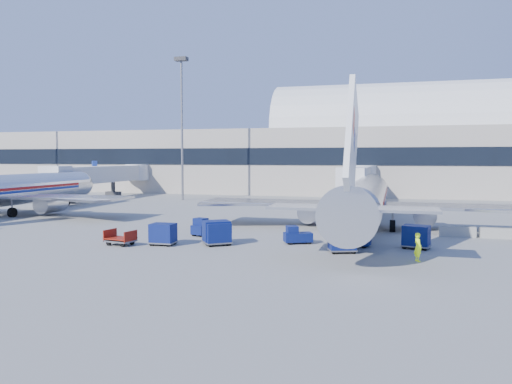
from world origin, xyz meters
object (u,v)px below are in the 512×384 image
(barrier_near, at_px, (457,232))
(cart_train_c, at_px, (163,234))
(cart_solo_far, at_px, (416,236))
(tug_left, at_px, (204,227))
(ramp_worker, at_px, (418,247))
(jetbridge_near, at_px, (358,177))
(cart_train_b, at_px, (216,232))
(airliner_main, at_px, (365,199))
(jetbridge_mid, at_px, (106,175))
(mast_west, at_px, (182,107))
(tug_right, at_px, (355,238))
(cart_open_red, at_px, (121,240))
(cart_solo_near, at_px, (342,240))
(tug_lead, at_px, (297,236))
(barrier_mid, at_px, (499,233))
(cart_train_a, at_px, (217,233))

(barrier_near, height_order, cart_train_c, cart_train_c)
(barrier_near, relative_size, cart_solo_far, 1.32)
(tug_left, relative_size, ramp_worker, 1.39)
(jetbridge_near, xyz_separation_m, barrier_near, (10.40, -28.81, -3.48))
(cart_train_b, bearing_deg, airliner_main, 14.38)
(jetbridge_near, bearing_deg, jetbridge_mid, 180.00)
(jetbridge_near, height_order, ramp_worker, jetbridge_near)
(mast_west, relative_size, tug_right, 9.88)
(jetbridge_mid, bearing_deg, cart_open_red, -56.54)
(barrier_near, relative_size, cart_solo_near, 1.32)
(tug_lead, bearing_deg, airliner_main, 38.82)
(airliner_main, height_order, cart_open_red, airliner_main)
(cart_solo_near, distance_m, ramp_worker, 5.40)
(barrier_near, xyz_separation_m, cart_solo_far, (-3.66, -6.74, 0.49))
(cart_train_b, bearing_deg, tug_left, 90.98)
(jetbridge_near, xyz_separation_m, cart_open_red, (-15.44, -40.19, -3.51))
(jetbridge_near, distance_m, mast_west, 29.67)
(mast_west, height_order, barrier_mid, mast_west)
(cart_train_c, height_order, cart_solo_far, cart_solo_far)
(mast_west, bearing_deg, cart_train_a, -62.51)
(tug_right, distance_m, cart_solo_near, 2.91)
(cart_train_a, bearing_deg, tug_left, 86.54)
(barrier_mid, height_order, ramp_worker, ramp_worker)
(cart_train_a, relative_size, cart_open_red, 1.03)
(cart_train_a, xyz_separation_m, ramp_worker, (14.78, -2.20, 0.01))
(tug_right, height_order, cart_solo_far, cart_solo_far)
(jetbridge_mid, xyz_separation_m, cart_train_c, (29.75, -39.29, -3.02))
(cart_open_red, bearing_deg, jetbridge_near, 79.93)
(cart_solo_near, relative_size, cart_solo_far, 1.00)
(jetbridge_near, xyz_separation_m, ramp_worker, (6.65, -40.41, -2.98))
(cart_train_c, bearing_deg, cart_open_red, -164.97)
(cart_solo_near, relative_size, ramp_worker, 1.20)
(barrier_near, bearing_deg, cart_train_b, -154.23)
(airliner_main, height_order, barrier_mid, airliner_main)
(cart_train_b, bearing_deg, cart_solo_far, -23.97)
(tug_right, bearing_deg, barrier_near, 54.46)
(jetbridge_near, relative_size, jetbridge_mid, 1.00)
(jetbridge_mid, relative_size, cart_train_c, 14.17)
(cart_train_c, bearing_deg, barrier_mid, 21.32)
(tug_right, bearing_deg, cart_solo_far, 17.63)
(cart_solo_near, bearing_deg, airliner_main, 66.51)
(airliner_main, xyz_separation_m, cart_open_red, (-17.84, -13.89, -2.51))
(tug_left, xyz_separation_m, ramp_worker, (17.64, -6.51, 0.24))
(tug_left, xyz_separation_m, cart_open_red, (-4.45, -6.29, -0.30))
(barrier_near, distance_m, cart_train_b, 20.83)
(jetbridge_mid, height_order, tug_lead, jetbridge_mid)
(tug_left, xyz_separation_m, cart_solo_near, (12.52, -4.77, 0.18))
(barrier_near, relative_size, tug_left, 1.13)
(airliner_main, distance_m, jetbridge_near, 26.43)
(barrier_near, height_order, cart_train_a, cart_train_a)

